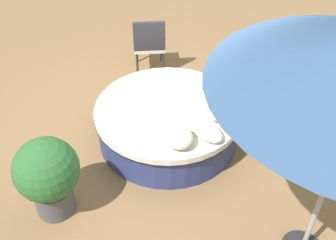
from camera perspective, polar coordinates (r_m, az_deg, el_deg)
ground_plane at (r=5.72m, az=0.00°, el=-2.53°), size 16.00×16.00×0.00m
round_bed at (r=5.53m, az=0.00°, el=-0.38°), size 1.99×1.99×0.55m
throw_pillow_0 at (r=4.78m, az=1.22°, el=-2.27°), size 0.46×0.37×0.21m
throw_pillow_1 at (r=4.93m, az=5.32°, el=-1.30°), size 0.56×0.30×0.15m
throw_pillow_2 at (r=5.19m, az=7.83°, el=1.13°), size 0.40×0.39×0.18m
throw_pillow_3 at (r=5.50m, az=7.14°, el=3.93°), size 0.55×0.29×0.21m
patio_chair at (r=6.83m, az=-2.68°, el=11.01°), size 0.70×0.70×0.98m
planter at (r=4.62m, az=-16.76°, el=-7.41°), size 0.73×0.73×1.03m
side_table at (r=5.81m, az=19.46°, el=-1.38°), size 0.48×0.48×0.48m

